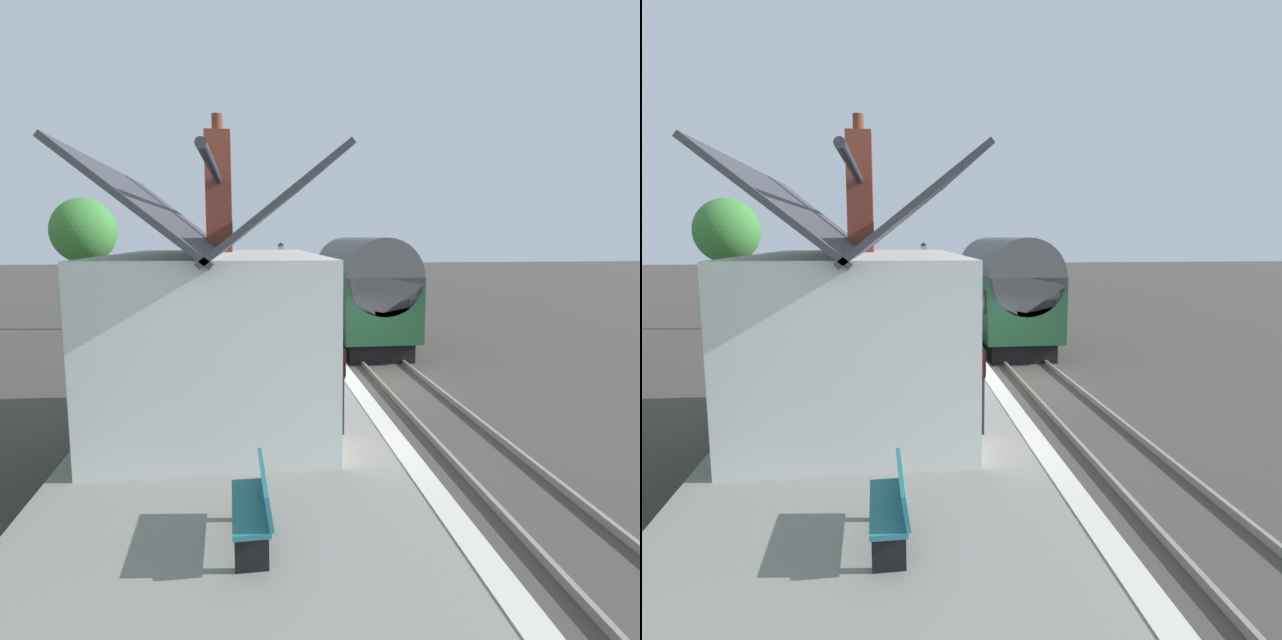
# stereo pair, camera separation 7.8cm
# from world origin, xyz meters

# --- Properties ---
(ground_plane) EXTENTS (160.00, 160.00, 0.00)m
(ground_plane) POSITION_xyz_m (0.00, 0.00, 0.00)
(ground_plane) COLOR #423D38
(platform) EXTENTS (32.00, 5.65, 0.83)m
(platform) POSITION_xyz_m (0.00, 3.82, 0.42)
(platform) COLOR gray
(platform) RESTS_ON ground
(platform_edge_coping) EXTENTS (32.00, 0.36, 0.02)m
(platform_edge_coping) POSITION_xyz_m (0.00, 1.18, 0.84)
(platform_edge_coping) COLOR beige
(platform_edge_coping) RESTS_ON platform
(rail_near) EXTENTS (52.00, 0.08, 0.14)m
(rail_near) POSITION_xyz_m (0.00, -1.62, 0.07)
(rail_near) COLOR gray
(rail_near) RESTS_ON ground
(rail_far) EXTENTS (52.00, 0.08, 0.14)m
(rail_far) POSITION_xyz_m (0.00, -0.18, 0.07)
(rail_far) COLOR gray
(rail_far) RESTS_ON ground
(train) EXTENTS (8.29, 2.73, 4.32)m
(train) POSITION_xyz_m (5.91, -0.90, 2.21)
(train) COLOR black
(train) RESTS_ON ground
(station_building) EXTENTS (7.43, 4.18, 6.16)m
(station_building) POSITION_xyz_m (-4.96, 4.27, 2.56)
(station_building) COLOR white
(station_building) RESTS_ON platform
(bench_platform_end) EXTENTS (1.41, 0.46, 0.88)m
(bench_platform_end) POSITION_xyz_m (7.38, 3.29, 1.31)
(bench_platform_end) COLOR #26727F
(bench_platform_end) RESTS_ON platform
(bench_mid_platform) EXTENTS (1.42, 0.50, 0.88)m
(bench_mid_platform) POSITION_xyz_m (0.86, 3.51, 1.31)
(bench_mid_platform) COLOR #26727F
(bench_mid_platform) RESTS_ON platform
(bench_near_building) EXTENTS (1.41, 0.47, 0.88)m
(bench_near_building) POSITION_xyz_m (-10.41, 3.66, 1.31)
(bench_near_building) COLOR #26727F
(bench_near_building) RESTS_ON platform
(bench_by_lamp) EXTENTS (1.41, 0.45, 0.88)m
(bench_by_lamp) POSITION_xyz_m (4.62, 3.52, 1.31)
(bench_by_lamp) COLOR #26727F
(bench_by_lamp) RESTS_ON platform
(planter_corner_building) EXTENTS (0.77, 0.32, 0.57)m
(planter_corner_building) POSITION_xyz_m (3.48, 3.42, 1.10)
(planter_corner_building) COLOR teal
(planter_corner_building) RESTS_ON platform
(planter_bench_left) EXTENTS (0.74, 0.74, 1.03)m
(planter_bench_left) POSITION_xyz_m (8.41, 4.27, 1.37)
(planter_bench_left) COLOR black
(planter_bench_left) RESTS_ON platform
(planter_under_sign) EXTENTS (1.07, 0.32, 0.57)m
(planter_under_sign) POSITION_xyz_m (2.05, 2.07, 1.10)
(planter_under_sign) COLOR black
(planter_under_sign) RESTS_ON platform
(planter_by_door) EXTENTS (0.85, 0.32, 0.64)m
(planter_by_door) POSITION_xyz_m (1.00, 2.52, 1.14)
(planter_by_door) COLOR black
(planter_by_door) RESTS_ON platform
(planter_bench_right) EXTENTS (0.52, 0.52, 0.85)m
(planter_bench_right) POSITION_xyz_m (3.67, 4.28, 1.28)
(planter_bench_right) COLOR black
(planter_bench_right) RESTS_ON platform
(lamp_post_platform) EXTENTS (0.32, 0.50, 3.28)m
(lamp_post_platform) POSITION_xyz_m (8.96, 2.16, 3.15)
(lamp_post_platform) COLOR black
(lamp_post_platform) RESTS_ON platform
(station_sign_board) EXTENTS (0.96, 0.06, 1.57)m
(station_sign_board) POSITION_xyz_m (-6.60, 2.05, 2.02)
(station_sign_board) COLOR black
(station_sign_board) RESTS_ON platform
(tree_distant) EXTENTS (2.80, 3.01, 6.13)m
(tree_distant) POSITION_xyz_m (11.42, 11.15, 4.58)
(tree_distant) COLOR #4C3828
(tree_distant) RESTS_ON ground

